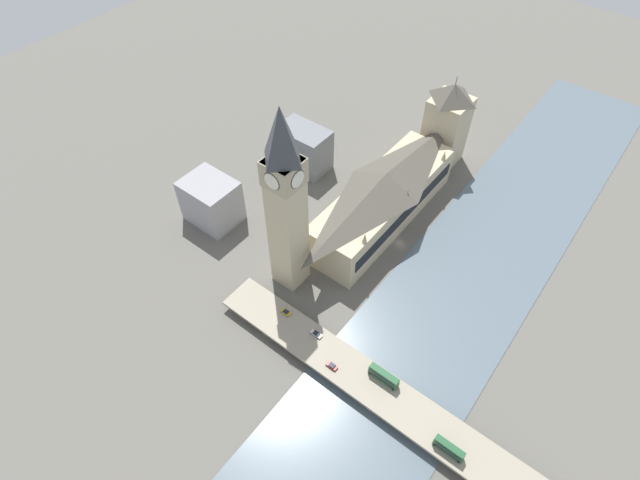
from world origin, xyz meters
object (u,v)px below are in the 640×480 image
object	(u,v)px
victoria_tower	(447,124)
car_southbound_lead	(286,312)
car_southbound_mid	(316,334)
parliament_hall	(384,197)
road_bridge	(382,393)
car_northbound_tail	(332,366)
double_decker_bus_mid	(449,448)
double_decker_bus_lead	(384,376)
clock_tower	(286,201)

from	to	relation	value
victoria_tower	car_southbound_lead	bearing A→B (deg)	90.57
car_southbound_mid	parliament_hall	bearing A→B (deg)	-76.74
parliament_hall	road_bridge	distance (m)	89.20
car_northbound_tail	car_southbound_lead	xyz separation A→B (m)	(27.97, -7.17, -0.03)
double_decker_bus_mid	car_northbound_tail	xyz separation A→B (m)	(47.31, -0.64, -1.84)
road_bridge	car_northbound_tail	bearing A→B (deg)	9.54
road_bridge	double_decker_bus_lead	distance (m)	5.86
double_decker_bus_mid	car_southbound_mid	bearing A→B (deg)	-7.15
parliament_hall	road_bridge	xyz separation A→B (m)	(-48.72, 74.04, -10.07)
double_decker_bus_mid	car_southbound_mid	world-z (taller)	double_decker_bus_mid
parliament_hall	car_southbound_mid	size ratio (longest dim) A/B	18.12
parliament_hall	double_decker_bus_lead	xyz separation A→B (m)	(-46.49, 70.06, -6.39)
victoria_tower	car_southbound_lead	size ratio (longest dim) A/B	12.24
victoria_tower	road_bridge	size ratio (longest dim) A/B	0.34
victoria_tower	car_southbound_lead	distance (m)	127.08
car_southbound_lead	car_southbound_mid	bearing A→B (deg)	178.87
car_southbound_mid	double_decker_bus_mid	bearing A→B (deg)	172.85
parliament_hall	car_southbound_lead	bearing A→B (deg)	90.97
victoria_tower	car_southbound_mid	size ratio (longest dim) A/B	10.23
double_decker_bus_mid	parliament_hall	bearing A→B (deg)	-45.56
parliament_hall	clock_tower	world-z (taller)	clock_tower
car_northbound_tail	parliament_hall	bearing A→B (deg)	-69.34
double_decker_bus_mid	car_southbound_mid	distance (m)	60.37
victoria_tower	car_northbound_tail	xyz separation A→B (m)	(-29.22, 133.15, -16.57)
parliament_hall	double_decker_bus_lead	world-z (taller)	parliament_hall
parliament_hall	double_decker_bus_lead	bearing A→B (deg)	123.57
double_decker_bus_mid	car_southbound_lead	distance (m)	75.71
parliament_hall	victoria_tower	distance (m)	56.42
clock_tower	car_southbound_lead	size ratio (longest dim) A/B	21.52
victoria_tower	car_southbound_mid	bearing A→B (deg)	97.51
clock_tower	road_bridge	distance (m)	75.76
double_decker_bus_mid	road_bridge	bearing A→B (deg)	-8.06
road_bridge	double_decker_bus_mid	distance (m)	28.24
road_bridge	double_decker_bus_lead	size ratio (longest dim) A/B	12.22
victoria_tower	double_decker_bus_mid	size ratio (longest dim) A/B	4.64
road_bridge	clock_tower	bearing A→B (deg)	-19.75
victoria_tower	double_decker_bus_lead	xyz separation A→B (m)	(-46.55, 125.89, -14.54)
car_southbound_mid	double_decker_bus_lead	bearing A→B (deg)	-179.24
clock_tower	road_bridge	size ratio (longest dim) A/B	0.60
parliament_hall	car_southbound_mid	xyz separation A→B (m)	(-16.60, 70.46, -8.41)
car_northbound_tail	car_southbound_mid	bearing A→B (deg)	-28.67
victoria_tower	car_southbound_mid	xyz separation A→B (m)	(-16.65, 126.28, -16.56)
double_decker_bus_lead	car_northbound_tail	xyz separation A→B (m)	(17.33, 7.27, -2.03)
victoria_tower	road_bridge	bearing A→B (deg)	110.59
double_decker_bus_lead	car_southbound_mid	xyz separation A→B (m)	(29.89, 0.40, -2.03)
victoria_tower	double_decker_bus_mid	xyz separation A→B (m)	(-76.52, 133.80, -14.73)
parliament_hall	double_decker_bus_mid	bearing A→B (deg)	134.44
clock_tower	victoria_tower	xyz separation A→B (m)	(-11.20, -108.33, -22.74)
clock_tower	double_decker_bus_mid	bearing A→B (deg)	163.81
road_bridge	car_southbound_mid	bearing A→B (deg)	-6.36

